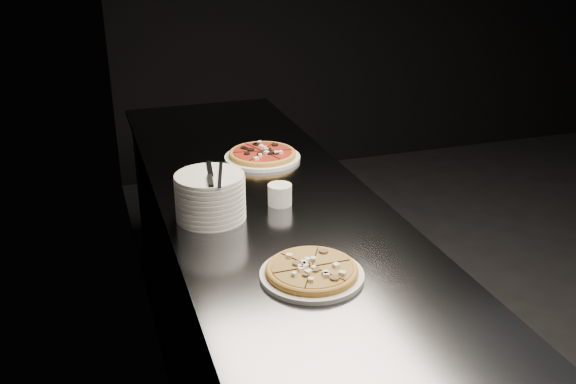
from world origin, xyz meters
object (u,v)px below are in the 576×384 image
object	(u,v)px
plate_stack	(210,196)
cutlery	(213,175)
pizza_tomato	(262,155)
ramekin	(280,194)
pizza_mushroom	(312,271)
counter	(265,301)

from	to	relation	value
plate_stack	cutlery	world-z (taller)	cutlery
pizza_tomato	ramekin	size ratio (longest dim) A/B	3.86
plate_stack	pizza_mushroom	bearing A→B (deg)	-68.42
counter	plate_stack	distance (m)	0.60
cutlery	counter	bearing A→B (deg)	47.93
counter	pizza_mushroom	bearing A→B (deg)	-93.85
cutlery	ramekin	bearing A→B (deg)	19.75
plate_stack	ramekin	world-z (taller)	plate_stack
counter	ramekin	bearing A→B (deg)	-80.27
pizza_mushroom	pizza_tomato	xyz separation A→B (m)	(0.13, 0.92, 0.00)
counter	plate_stack	xyz separation A→B (m)	(-0.22, -0.16, 0.53)
pizza_tomato	plate_stack	bearing A→B (deg)	-123.21
counter	ramekin	distance (m)	0.51
pizza_mushroom	ramekin	world-z (taller)	ramekin
pizza_mushroom	plate_stack	size ratio (longest dim) A/B	1.28
plate_stack	cutlery	size ratio (longest dim) A/B	0.96
counter	pizza_mushroom	world-z (taller)	pizza_mushroom
counter	cutlery	distance (m)	0.67
pizza_tomato	plate_stack	xyz separation A→B (m)	(-0.31, -0.47, 0.06)
plate_stack	ramekin	bearing A→B (deg)	7.25
pizza_mushroom	cutlery	bearing A→B (deg)	111.33
counter	ramekin	size ratio (longest dim) A/B	30.06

